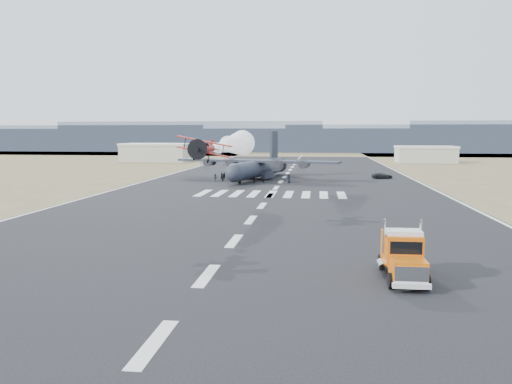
% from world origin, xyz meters
% --- Properties ---
extents(ground, '(500.00, 500.00, 0.00)m').
position_xyz_m(ground, '(0.00, 0.00, 0.00)').
color(ground, black).
rests_on(ground, ground).
extents(scrub_far, '(500.00, 80.00, 0.00)m').
position_xyz_m(scrub_far, '(0.00, 230.00, 0.00)').
color(scrub_far, brown).
rests_on(scrub_far, ground).
extents(runway_markings, '(60.00, 260.00, 0.01)m').
position_xyz_m(runway_markings, '(0.00, 60.00, 0.01)').
color(runway_markings, silver).
rests_on(runway_markings, ground).
extents(ridge_seg_b, '(150.00, 50.00, 15.00)m').
position_xyz_m(ridge_seg_b, '(-130.00, 260.00, 7.50)').
color(ridge_seg_b, gray).
rests_on(ridge_seg_b, ground).
extents(ridge_seg_c, '(150.00, 50.00, 17.00)m').
position_xyz_m(ridge_seg_c, '(-65.00, 260.00, 8.50)').
color(ridge_seg_c, gray).
rests_on(ridge_seg_c, ground).
extents(ridge_seg_d, '(150.00, 50.00, 13.00)m').
position_xyz_m(ridge_seg_d, '(0.00, 260.00, 6.50)').
color(ridge_seg_d, gray).
rests_on(ridge_seg_d, ground).
extents(ridge_seg_e, '(150.00, 50.00, 15.00)m').
position_xyz_m(ridge_seg_e, '(65.00, 260.00, 7.50)').
color(ridge_seg_e, gray).
rests_on(ridge_seg_e, ground).
extents(hangar_left, '(24.50, 14.50, 6.70)m').
position_xyz_m(hangar_left, '(-52.00, 145.00, 3.41)').
color(hangar_left, '#A29F90').
rests_on(hangar_left, ground).
extents(hangar_right, '(20.50, 12.50, 5.90)m').
position_xyz_m(hangar_right, '(46.00, 150.00, 3.01)').
color(hangar_right, '#A29F90').
rests_on(hangar_right, ground).
extents(semi_truck, '(2.75, 7.95, 3.57)m').
position_xyz_m(semi_truck, '(14.14, 1.09, 1.75)').
color(semi_truck, black).
rests_on(semi_truck, ground).
extents(aerobatic_biplane, '(5.96, 5.38, 2.80)m').
position_xyz_m(aerobatic_biplane, '(-4.09, 17.22, 8.84)').
color(aerobatic_biplane, '#A2220A').
extents(smoke_trail, '(3.78, 23.17, 3.78)m').
position_xyz_m(smoke_trail, '(-3.42, 36.65, 8.98)').
color(smoke_trail, white).
extents(transport_aircraft, '(37.60, 30.74, 10.95)m').
position_xyz_m(transport_aircraft, '(-5.43, 77.60, 2.82)').
color(transport_aircraft, '#212832').
rests_on(transport_aircraft, ground).
extents(support_vehicle, '(5.12, 3.18, 1.32)m').
position_xyz_m(support_vehicle, '(22.73, 82.69, 0.66)').
color(support_vehicle, black).
rests_on(support_vehicle, ground).
extents(crew_a, '(0.73, 0.65, 1.70)m').
position_xyz_m(crew_a, '(-9.07, 68.11, 0.85)').
color(crew_a, black).
rests_on(crew_a, ground).
extents(crew_b, '(0.55, 0.83, 1.64)m').
position_xyz_m(crew_b, '(-3.76, 70.36, 0.82)').
color(crew_b, black).
rests_on(crew_b, ground).
extents(crew_c, '(1.13, 0.90, 1.58)m').
position_xyz_m(crew_c, '(-14.37, 71.73, 0.79)').
color(crew_c, black).
rests_on(crew_c, ground).
extents(crew_d, '(1.01, 1.00, 1.60)m').
position_xyz_m(crew_d, '(-12.78, 72.19, 0.80)').
color(crew_d, black).
rests_on(crew_d, ground).
extents(crew_e, '(0.90, 1.07, 1.88)m').
position_xyz_m(crew_e, '(1.84, 69.66, 0.94)').
color(crew_e, black).
rests_on(crew_e, ground).
extents(crew_f, '(0.91, 1.52, 1.56)m').
position_xyz_m(crew_f, '(-5.35, 68.54, 0.78)').
color(crew_f, black).
rests_on(crew_f, ground).
extents(crew_g, '(0.85, 0.85, 1.81)m').
position_xyz_m(crew_g, '(-13.31, 73.76, 0.90)').
color(crew_g, black).
rests_on(crew_g, ground).
extents(crew_h, '(0.92, 0.68, 1.70)m').
position_xyz_m(crew_h, '(-12.83, 74.38, 0.85)').
color(crew_h, black).
rests_on(crew_h, ground).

